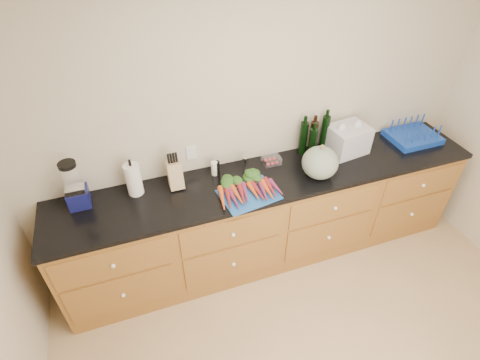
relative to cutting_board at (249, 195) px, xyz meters
name	(u,v)px	position (x,y,z in m)	size (l,w,h in m)	color
wall_back	(259,119)	(0.27, 0.48, 0.35)	(4.10, 0.05, 2.60)	beige
cabinets	(269,218)	(0.27, 0.16, -0.49)	(3.60, 0.64, 0.90)	brown
countertop	(272,178)	(0.27, 0.16, -0.03)	(3.64, 0.62, 0.04)	black
cutting_board	(249,195)	(0.00, 0.00, 0.00)	(0.43, 0.33, 0.01)	#1E57A7
carrots	(247,188)	(0.00, 0.05, 0.03)	(0.47, 0.34, 0.07)	#E1531A
squash	(320,163)	(0.63, 0.04, 0.13)	(0.30, 0.30, 0.27)	slate
blender_appliance	(75,187)	(-1.24, 0.32, 0.17)	(0.15, 0.15, 0.39)	#10134D
paper_towel	(134,179)	(-0.82, 0.32, 0.13)	(0.12, 0.12, 0.27)	white
knife_block	(175,175)	(-0.51, 0.30, 0.11)	(0.11, 0.11, 0.22)	tan
grinder_salt	(215,168)	(-0.18, 0.34, 0.06)	(0.05, 0.05, 0.12)	white
grinder_pepper	(217,168)	(-0.15, 0.34, 0.06)	(0.05, 0.05, 0.12)	black
canister_chrome	(245,163)	(0.09, 0.34, 0.05)	(0.05, 0.05, 0.11)	silver
tomato_box	(271,160)	(0.33, 0.33, 0.03)	(0.15, 0.12, 0.07)	white
bottles	(314,137)	(0.74, 0.37, 0.15)	(0.28, 0.14, 0.33)	black
grocery_bag	(347,139)	(1.03, 0.28, 0.12)	(0.34, 0.27, 0.25)	silver
dish_rack	(413,135)	(1.73, 0.24, 0.04)	(0.44, 0.36, 0.18)	#123AA4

